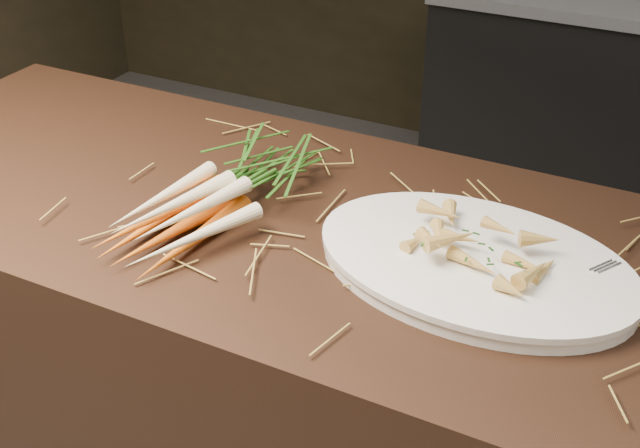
% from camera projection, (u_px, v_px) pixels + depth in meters
% --- Properties ---
extents(straw_bedding, '(1.40, 0.60, 0.02)m').
position_uv_depth(straw_bedding, '(446.00, 252.00, 1.28)').
color(straw_bedding, '#A1863B').
rests_on(straw_bedding, main_counter).
extents(root_veg_bunch, '(0.23, 0.51, 0.09)m').
position_uv_depth(root_veg_bunch, '(234.00, 184.00, 1.40)').
color(root_veg_bunch, '#C63F03').
rests_on(root_veg_bunch, main_counter).
extents(serving_platter, '(0.53, 0.37, 0.03)m').
position_uv_depth(serving_platter, '(474.00, 266.00, 1.24)').
color(serving_platter, white).
rests_on(serving_platter, main_counter).
extents(roasted_veg_heap, '(0.26, 0.20, 0.06)m').
position_uv_depth(roasted_veg_heap, '(477.00, 244.00, 1.22)').
color(roasted_veg_heap, '#BC8F36').
rests_on(roasted_veg_heap, serving_platter).
extents(serving_fork, '(0.11, 0.17, 0.00)m').
position_uv_depth(serving_fork, '(587.00, 302.00, 1.14)').
color(serving_fork, silver).
rests_on(serving_fork, serving_platter).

